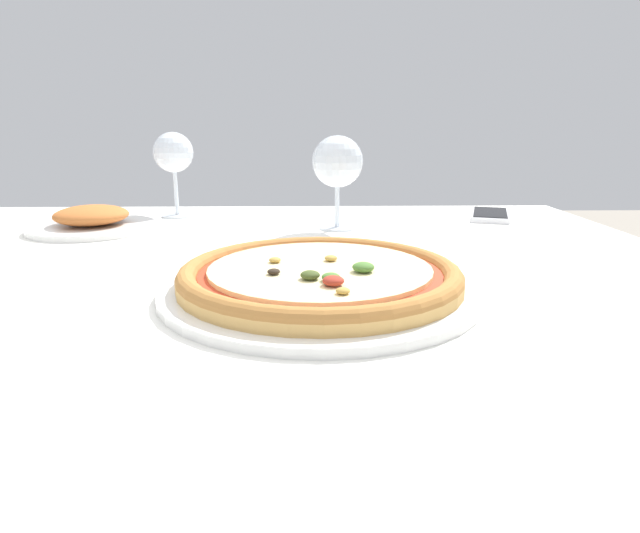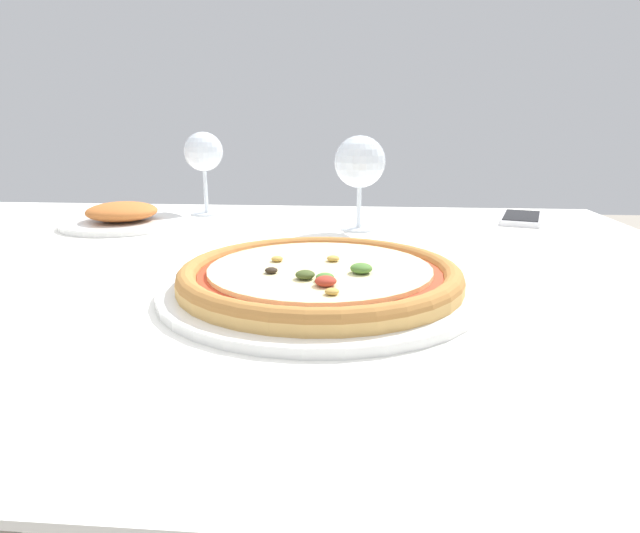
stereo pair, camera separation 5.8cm
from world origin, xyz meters
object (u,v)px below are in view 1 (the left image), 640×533
object	(u,v)px
wine_glass_far_left	(173,155)
dining_table	(217,322)
pizza_plate	(320,278)
wine_glass_far_right	(337,163)
cell_phone	(490,215)
side_plate	(92,221)

from	to	relation	value
wine_glass_far_left	dining_table	bearing A→B (deg)	-70.01
dining_table	pizza_plate	xyz separation A→B (m)	(0.14, -0.14, 0.10)
dining_table	wine_glass_far_left	bearing A→B (deg)	109.99
dining_table	wine_glass_far_left	size ratio (longest dim) A/B	8.12
pizza_plate	dining_table	bearing A→B (deg)	135.62
pizza_plate	wine_glass_far_right	world-z (taller)	wine_glass_far_right
dining_table	pizza_plate	world-z (taller)	pizza_plate
wine_glass_far_right	cell_phone	world-z (taller)	wine_glass_far_right
wine_glass_far_left	side_plate	world-z (taller)	wine_glass_far_left
dining_table	cell_phone	bearing A→B (deg)	34.98
pizza_plate	side_plate	distance (m)	0.53
pizza_plate	cell_phone	xyz separation A→B (m)	(0.34, 0.48, -0.01)
dining_table	side_plate	world-z (taller)	side_plate
cell_phone	dining_table	bearing A→B (deg)	-145.02
wine_glass_far_right	dining_table	bearing A→B (deg)	-127.94
wine_glass_far_right	side_plate	size ratio (longest dim) A/B	0.75
wine_glass_far_right	side_plate	bearing A→B (deg)	-179.96
pizza_plate	wine_glass_far_right	bearing A→B (deg)	84.09
cell_phone	side_plate	xyz separation A→B (m)	(-0.73, -0.11, 0.01)
cell_phone	side_plate	size ratio (longest dim) A/B	0.74
wine_glass_far_left	side_plate	size ratio (longest dim) A/B	0.77
dining_table	cell_phone	xyz separation A→B (m)	(0.48, 0.34, 0.09)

